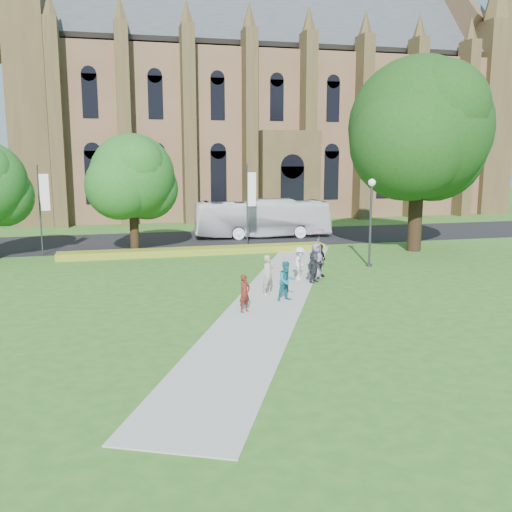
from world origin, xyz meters
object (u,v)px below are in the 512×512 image
object	(u,v)px
streetlamp	(371,212)
pedestrian_0	(245,293)
large_tree	(419,129)
tour_coach	(262,218)

from	to	relation	value
streetlamp	pedestrian_0	world-z (taller)	streetlamp
streetlamp	pedestrian_0	xyz separation A→B (m)	(-9.56, -8.15, -2.45)
large_tree	pedestrian_0	bearing A→B (deg)	-139.98
large_tree	pedestrian_0	distance (m)	21.06
pedestrian_0	tour_coach	bearing A→B (deg)	39.95
tour_coach	pedestrian_0	size ratio (longest dim) A/B	6.84
tour_coach	streetlamp	bearing A→B (deg)	-163.22
streetlamp	large_tree	distance (m)	8.73
large_tree	pedestrian_0	world-z (taller)	large_tree
streetlamp	large_tree	bearing A→B (deg)	39.29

